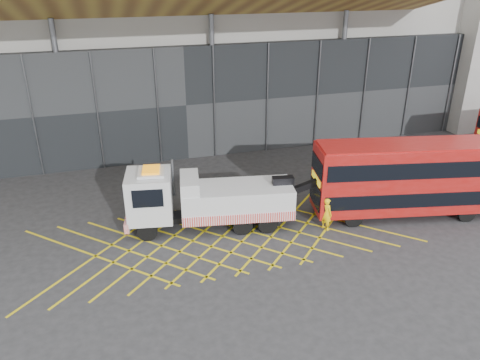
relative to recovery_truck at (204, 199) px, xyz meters
name	(u,v)px	position (x,y,z in m)	size (l,w,h in m)	color
ground_plane	(193,241)	(-0.96, -1.26, -1.67)	(120.00, 120.00, 0.00)	#2B2B2D
road_markings	(223,236)	(0.64, -1.26, -1.66)	(19.96, 7.16, 0.01)	yellow
construction_building	(165,21)	(0.96, 17.14, 7.31)	(55.00, 23.97, 18.00)	gray
recovery_truck	(204,199)	(0.00, 0.00, 0.00)	(10.41, 3.92, 3.61)	black
bus_towed	(410,176)	(11.16, -1.89, 0.71)	(10.78, 4.47, 4.28)	#9E0F0C
worker	(326,214)	(6.13, -2.09, -0.75)	(0.67, 0.44, 1.83)	yellow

